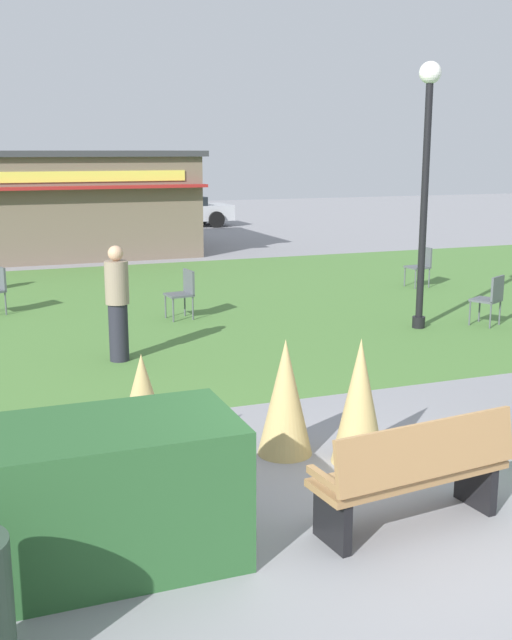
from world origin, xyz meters
The scene contains 15 objects.
ground_plane centered at (0.00, 0.00, 0.00)m, with size 80.00×80.00×0.00m, color gray.
lawn_patch centered at (0.00, 9.31, 0.00)m, with size 36.00×12.00×0.01m, color #4C7A38.
park_bench centered at (0.00, -0.06, 0.48)m, with size 1.75×0.71×0.95m.
hedge_left centered at (-2.67, 0.31, 0.54)m, with size 2.49×1.10×1.08m, color #28562B.
ornamental_grass_behind_left centered at (0.24, 1.31, 0.63)m, with size 0.53×0.53×1.25m, color tan.
ornamental_grass_behind_right centered at (-0.35, 1.77, 0.60)m, with size 0.56×0.56×1.19m, color tan.
ornamental_grass_behind_center centered at (-1.75, 2.00, 0.56)m, with size 0.64×0.64×1.12m, color tan.
lamppost_mid centered at (4.01, 6.14, 2.76)m, with size 0.36×0.36×4.41m.
food_kiosk centered at (-2.08, 18.49, 1.50)m, with size 10.75×5.49×2.99m.
cafe_chair_east centered at (6.28, 9.66, 0.53)m, with size 0.48×0.48×0.89m.
cafe_chair_center centered at (0.41, 8.31, 0.53)m, with size 0.49×0.49×0.89m.
cafe_chair_north centered at (5.24, 5.83, 0.53)m, with size 0.60×0.60×0.89m.
person_standing centered at (-1.24, 5.86, 0.86)m, with size 0.34×0.34×1.69m.
parked_car_center_slot centered at (0.16, 25.01, 0.64)m, with size 4.27×2.19×1.20m.
parked_car_east_slot centered at (4.79, 25.01, 0.64)m, with size 4.24×2.13×1.20m.
Camera 1 is at (-3.23, -4.99, 3.01)m, focal length 43.20 mm.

